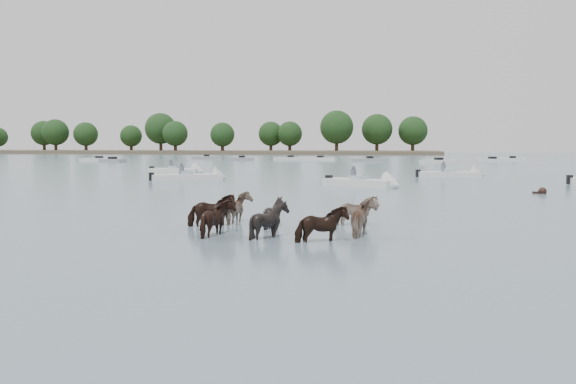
# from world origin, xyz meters

# --- Properties ---
(ground) EXTENTS (400.00, 400.00, 0.00)m
(ground) POSITION_xyz_m (0.00, 0.00, 0.00)
(ground) COLOR slate
(ground) RESTS_ON ground
(shoreline) EXTENTS (160.00, 30.00, 1.00)m
(shoreline) POSITION_xyz_m (-70.00, 150.00, 0.50)
(shoreline) COLOR #4C4233
(shoreline) RESTS_ON ground
(pony_herd) EXTENTS (6.48, 4.62, 1.26)m
(pony_herd) POSITION_xyz_m (-1.93, 1.30, 0.40)
(pony_herd) COLOR black
(pony_herd) RESTS_ON ground
(swimming_pony) EXTENTS (0.72, 0.44, 0.44)m
(swimming_pony) POSITION_xyz_m (8.75, 17.26, 0.10)
(swimming_pony) COLOR black
(swimming_pony) RESTS_ON ground
(motorboat_a) EXTENTS (5.52, 4.20, 1.92)m
(motorboat_a) POSITION_xyz_m (-13.40, 24.00, 0.23)
(motorboat_a) COLOR silver
(motorboat_a) RESTS_ON ground
(motorboat_b) EXTENTS (5.23, 3.57, 1.92)m
(motorboat_b) POSITION_xyz_m (-0.54, 19.97, 0.23)
(motorboat_b) COLOR silver
(motorboat_b) RESTS_ON ground
(motorboat_c) EXTENTS (5.56, 2.52, 1.92)m
(motorboat_c) POSITION_xyz_m (5.57, 32.00, 0.23)
(motorboat_c) COLOR silver
(motorboat_c) RESTS_ON ground
(motorboat_f) EXTENTS (5.39, 1.85, 1.92)m
(motorboat_f) POSITION_xyz_m (-18.48, 33.35, 0.23)
(motorboat_f) COLOR silver
(motorboat_f) RESTS_ON ground
(distant_flotilla) EXTENTS (103.64, 26.48, 0.93)m
(distant_flotilla) POSITION_xyz_m (-0.99, 74.92, 0.26)
(distant_flotilla) COLOR silver
(distant_flotilla) RESTS_ON ground
(treeline) EXTENTS (148.85, 21.75, 12.54)m
(treeline) POSITION_xyz_m (-64.40, 150.24, 6.69)
(treeline) COLOR #382619
(treeline) RESTS_ON ground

